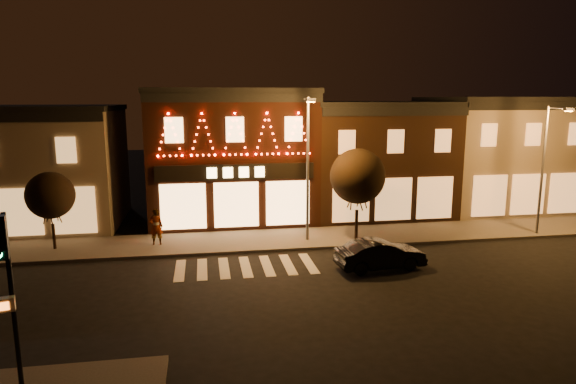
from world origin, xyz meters
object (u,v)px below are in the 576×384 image
object	(u,v)px
dark_sedan	(380,255)
pedestrian	(156,227)
traffic_signal_near	(5,270)
streetlamp_mid	(308,158)

from	to	relation	value
dark_sedan	pedestrian	bearing A→B (deg)	57.53
traffic_signal_near	pedestrian	bearing A→B (deg)	66.87
streetlamp_mid	dark_sedan	size ratio (longest dim) A/B	1.86
traffic_signal_near	streetlamp_mid	xyz separation A→B (m)	(10.34, 12.66, 1.09)
streetlamp_mid	pedestrian	bearing A→B (deg)	167.69
traffic_signal_near	dark_sedan	world-z (taller)	traffic_signal_near
dark_sedan	streetlamp_mid	bearing A→B (deg)	22.29
traffic_signal_near	dark_sedan	size ratio (longest dim) A/B	1.17
traffic_signal_near	streetlamp_mid	bearing A→B (deg)	37.74
streetlamp_mid	dark_sedan	world-z (taller)	streetlamp_mid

